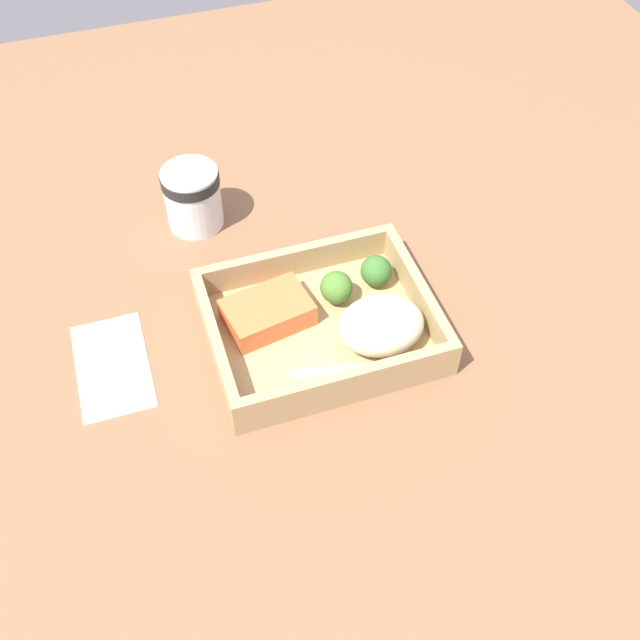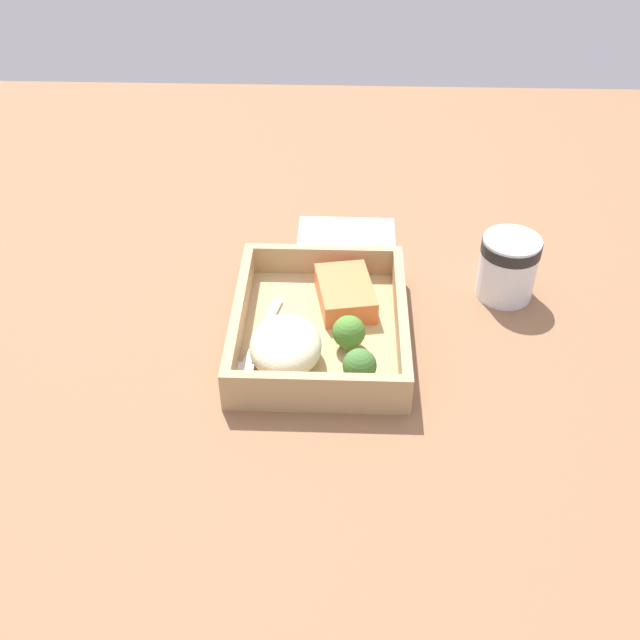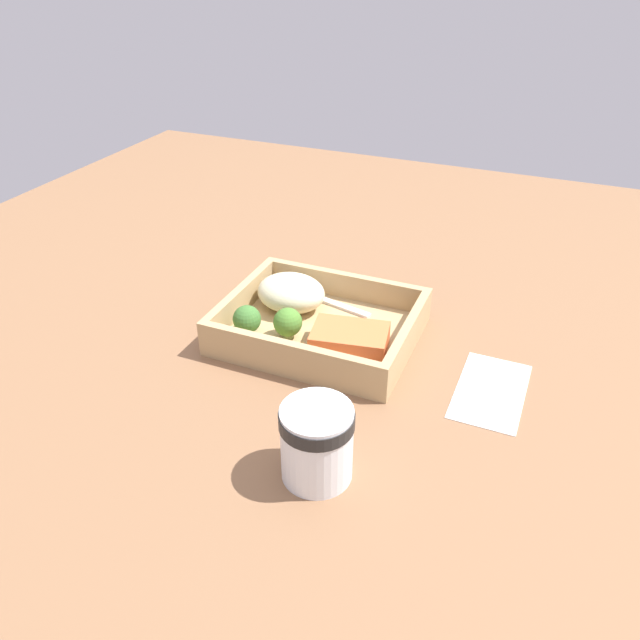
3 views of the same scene
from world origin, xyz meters
The scene contains 10 objects.
ground_plane centered at (0.00, 0.00, -1.00)cm, with size 160.00×160.00×2.00cm, color brown.
takeout_tray centered at (0.00, 0.00, 0.60)cm, with size 25.81×20.80×1.20cm, color tan.
tray_rim centered at (0.00, 0.00, 3.13)cm, with size 25.81×20.80×3.87cm.
salmon_fillet centered at (-5.46, 3.00, 2.72)cm, with size 9.78×6.58×3.04cm, color orange.
mashed_potatoes centered at (6.08, -3.71, 3.73)cm, with size 9.96×8.26×5.05cm, color beige.
broccoli_floret_1 centered at (3.20, 3.49, 3.53)cm, with size 3.92×3.92×4.37cm.
broccoli_floret_2 centered at (8.73, 4.71, 3.36)cm, with size 3.85×3.85×4.16cm.
fork centered at (3.49, -7.47, 1.42)cm, with size 15.78×5.07×0.44cm.
paper_cup centered at (-9.66, 23.87, 4.77)cm, with size 7.58×7.58×8.54cm.
receipt_slip centered at (-24.01, 3.09, 0.12)cm, with size 8.07×14.23×0.24cm, color white.
Camera 3 is at (-27.90, 66.52, 48.15)cm, focal length 35.00 mm.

